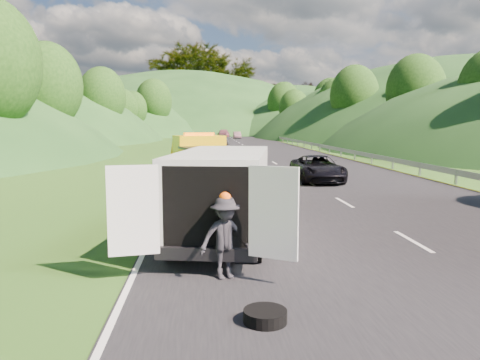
{
  "coord_description": "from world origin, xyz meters",
  "views": [
    {
      "loc": [
        -2.45,
        -13.56,
        3.11
      ],
      "look_at": [
        -1.3,
        1.11,
        1.3
      ],
      "focal_mm": 35.0,
      "sensor_mm": 36.0,
      "label": 1
    }
  ],
  "objects": [
    {
      "name": "ground",
      "position": [
        0.0,
        0.0,
        0.0
      ],
      "size": [
        320.0,
        320.0,
        0.0
      ],
      "primitive_type": "plane",
      "color": "#38661E",
      "rests_on": "ground"
    },
    {
      "name": "road_surface",
      "position": [
        3.0,
        40.0,
        0.01
      ],
      "size": [
        14.0,
        200.0,
        0.02
      ],
      "primitive_type": "cube",
      "color": "black",
      "rests_on": "ground"
    },
    {
      "name": "guardrail",
      "position": [
        10.3,
        52.5,
        0.0
      ],
      "size": [
        0.06,
        140.0,
        1.52
      ],
      "primitive_type": "cube",
      "color": "gray",
      "rests_on": "ground"
    },
    {
      "name": "tree_line_left",
      "position": [
        -19.0,
        60.0,
        0.0
      ],
      "size": [
        14.0,
        140.0,
        14.0
      ],
      "primitive_type": null,
      "color": "#315D1B",
      "rests_on": "ground"
    },
    {
      "name": "tree_line_right",
      "position": [
        23.0,
        60.0,
        0.0
      ],
      "size": [
        14.0,
        140.0,
        14.0
      ],
      "primitive_type": null,
      "color": "#315D1B",
      "rests_on": "ground"
    },
    {
      "name": "hills_backdrop",
      "position": [
        6.5,
        134.7,
        0.0
      ],
      "size": [
        201.0,
        288.6,
        44.0
      ],
      "primitive_type": null,
      "color": "#2D5B23",
      "rests_on": "ground"
    },
    {
      "name": "tow_truck",
      "position": [
        -2.37,
        7.88,
        1.29
      ],
      "size": [
        3.77,
        6.49,
        2.63
      ],
      "rotation": [
        0.0,
        0.0,
        0.27
      ],
      "color": "black",
      "rests_on": "ground"
    },
    {
      "name": "white_van",
      "position": [
        -1.94,
        -1.44,
        1.35
      ],
      "size": [
        3.93,
        7.07,
        2.38
      ],
      "rotation": [
        0.0,
        0.0,
        -0.17
      ],
      "color": "black",
      "rests_on": "ground"
    },
    {
      "name": "woman",
      "position": [
        -3.71,
        -0.23,
        0.0
      ],
      "size": [
        0.47,
        0.6,
        1.54
      ],
      "primitive_type": "imported",
      "rotation": [
        0.0,
        0.0,
        1.47
      ],
      "color": "silver",
      "rests_on": "ground"
    },
    {
      "name": "child",
      "position": [
        -1.57,
        0.2,
        0.0
      ],
      "size": [
        0.59,
        0.59,
        0.96
      ],
      "primitive_type": "imported",
      "rotation": [
        0.0,
        0.0,
        -0.78
      ],
      "color": "tan",
      "rests_on": "ground"
    },
    {
      "name": "worker",
      "position": [
        -2.04,
        -4.51,
        0.0
      ],
      "size": [
        1.2,
        0.91,
        1.65
      ],
      "primitive_type": "imported",
      "rotation": [
        0.0,
        0.0,
        0.31
      ],
      "color": "black",
      "rests_on": "ground"
    },
    {
      "name": "suitcase",
      "position": [
        -4.54,
        0.3,
        0.3
      ],
      "size": [
        0.39,
        0.23,
        0.6
      ],
      "primitive_type": "cube",
      "rotation": [
        0.0,
        0.0,
        -0.07
      ],
      "color": "#5C5945",
      "rests_on": "ground"
    },
    {
      "name": "spare_tire",
      "position": [
        -1.51,
        -6.66,
        0.0
      ],
      "size": [
        0.69,
        0.69,
        0.2
      ],
      "primitive_type": "cylinder",
      "color": "black",
      "rests_on": "ground"
    },
    {
      "name": "passing_suv",
      "position": [
        3.55,
        10.66,
        0.0
      ],
      "size": [
        2.28,
        4.9,
        1.36
      ],
      "primitive_type": "imported",
      "rotation": [
        0.0,
        0.0,
        -0.0
      ],
      "color": "black",
      "rests_on": "ground"
    },
    {
      "name": "dist_car_a",
      "position": [
        0.12,
        52.3,
        0.0
      ],
      "size": [
        1.75,
        4.35,
        1.48
      ],
      "primitive_type": "imported",
      "color": "#535257",
      "rests_on": "ground"
    },
    {
      "name": "dist_car_b",
      "position": [
        4.12,
        77.61,
        0.0
      ],
      "size": [
        1.4,
        4.03,
        1.33
      ],
      "primitive_type": "imported",
      "color": "#724C55",
      "rests_on": "ground"
    },
    {
      "name": "dist_car_c",
      "position": [
        2.01,
        88.59,
        0.0
      ],
      "size": [
        2.19,
        5.38,
        1.56
      ],
      "primitive_type": "imported",
      "color": "#874350",
      "rests_on": "ground"
    },
    {
      "name": "dist_car_d",
      "position": [
        3.95,
        110.36,
        0.0
      ],
      "size": [
        1.75,
        4.35,
        1.48
      ],
      "primitive_type": "imported",
      "color": "#6D6F4C",
      "rests_on": "ground"
    }
  ]
}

